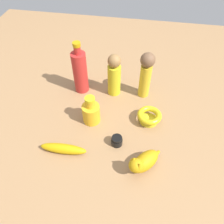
# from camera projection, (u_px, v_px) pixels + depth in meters

# --- Properties ---
(ground) EXTENTS (2.00, 2.00, 0.00)m
(ground) POSITION_uv_depth(u_px,v_px,m) (112.00, 121.00, 0.97)
(ground) COLOR #936D47
(bottle_tall) EXTENTS (0.07, 0.07, 0.26)m
(bottle_tall) POSITION_uv_depth(u_px,v_px,m) (80.00, 71.00, 1.03)
(bottle_tall) COLOR #B42724
(bottle_tall) RESTS_ON ground
(bottle_short) EXTENTS (0.08, 0.08, 0.14)m
(bottle_short) POSITION_uv_depth(u_px,v_px,m) (91.00, 112.00, 0.94)
(bottle_short) COLOR gold
(bottle_short) RESTS_ON ground
(person_figure_adult) EXTENTS (0.07, 0.07, 0.23)m
(person_figure_adult) POSITION_uv_depth(u_px,v_px,m) (146.00, 73.00, 1.00)
(person_figure_adult) COLOR gold
(person_figure_adult) RESTS_ON ground
(nail_polish_jar) EXTENTS (0.05, 0.05, 0.04)m
(nail_polish_jar) POSITION_uv_depth(u_px,v_px,m) (117.00, 141.00, 0.88)
(nail_polish_jar) COLOR black
(nail_polish_jar) RESTS_ON ground
(person_figure_child) EXTENTS (0.07, 0.07, 0.22)m
(person_figure_child) POSITION_uv_depth(u_px,v_px,m) (114.00, 75.00, 1.02)
(person_figure_child) COLOR gold
(person_figure_child) RESTS_ON ground
(banana) EXTENTS (0.04, 0.18, 0.04)m
(banana) POSITION_uv_depth(u_px,v_px,m) (63.00, 149.00, 0.86)
(banana) COLOR #C2950B
(banana) RESTS_ON ground
(cat_figurine) EXTENTS (0.13, 0.12, 0.09)m
(cat_figurine) POSITION_uv_depth(u_px,v_px,m) (143.00, 162.00, 0.80)
(cat_figurine) COLOR #B9890F
(cat_figurine) RESTS_ON ground
(bowl) EXTENTS (0.11, 0.11, 0.05)m
(bowl) POSITION_uv_depth(u_px,v_px,m) (149.00, 116.00, 0.95)
(bowl) COLOR gold
(bowl) RESTS_ON ground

